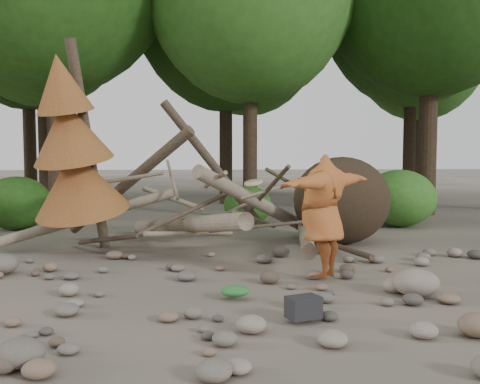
{
  "coord_description": "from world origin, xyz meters",
  "views": [
    {
      "loc": [
        -0.65,
        -7.51,
        2.06
      ],
      "look_at": [
        0.07,
        1.5,
        1.4
      ],
      "focal_mm": 40.0,
      "sensor_mm": 36.0,
      "label": 1
    }
  ],
  "objects": [
    {
      "name": "ground",
      "position": [
        0.0,
        0.0,
        0.0
      ],
      "size": [
        120.0,
        120.0,
        0.0
      ],
      "primitive_type": "plane",
      "color": "#514C44",
      "rests_on": "ground"
    },
    {
      "name": "deadfall_pile",
      "position": [
        2.02,
        4.24,
        0.95
      ],
      "size": [
        8.55,
        5.24,
        3.3
      ],
      "color": "#332619",
      "rests_on": "ground"
    },
    {
      "name": "dead_conifer",
      "position": [
        -3.12,
        3.37,
        2.11
      ],
      "size": [
        2.06,
        2.16,
        4.35
      ],
      "color": "#4C3F30",
      "rests_on": "ground"
    },
    {
      "name": "bush_left",
      "position": [
        -5.5,
        7.2,
        0.72
      ],
      "size": [
        1.8,
        1.8,
        1.44
      ],
      "primitive_type": "ellipsoid",
      "color": "#224E14",
      "rests_on": "ground"
    },
    {
      "name": "bush_mid",
      "position": [
        0.8,
        7.8,
        0.56
      ],
      "size": [
        1.4,
        1.4,
        1.12
      ],
      "primitive_type": "ellipsoid",
      "color": "#2D631C",
      "rests_on": "ground"
    },
    {
      "name": "bush_right",
      "position": [
        5.0,
        7.0,
        0.8
      ],
      "size": [
        2.0,
        2.0,
        1.6
      ],
      "primitive_type": "ellipsoid",
      "color": "#387524",
      "rests_on": "ground"
    },
    {
      "name": "frisbee_thrower",
      "position": [
        1.33,
        0.79,
        1.06
      ],
      "size": [
        2.41,
        2.16,
        1.96
      ],
      "color": "#A45425",
      "rests_on": "ground"
    },
    {
      "name": "backpack",
      "position": [
        0.63,
        -1.23,
        0.13
      ],
      "size": [
        0.46,
        0.39,
        0.26
      ],
      "primitive_type": "cube",
      "rotation": [
        0.0,
        0.0,
        0.36
      ],
      "color": "black",
      "rests_on": "ground"
    },
    {
      "name": "cloth_green",
      "position": [
        -0.13,
        -0.16,
        0.08
      ],
      "size": [
        0.41,
        0.34,
        0.15
      ],
      "primitive_type": "ellipsoid",
      "color": "#2B6D2D",
      "rests_on": "ground"
    },
    {
      "name": "cloth_orange",
      "position": [
        0.72,
        -0.63,
        0.06
      ],
      "size": [
        0.35,
        0.29,
        0.13
      ],
      "primitive_type": "ellipsoid",
      "color": "#B8761F",
      "rests_on": "ground"
    },
    {
      "name": "boulder_front_left",
      "position": [
        -2.35,
        -2.36,
        0.14
      ],
      "size": [
        0.48,
        0.43,
        0.29
      ],
      "primitive_type": "ellipsoid",
      "color": "#625B52",
      "rests_on": "ground"
    },
    {
      "name": "boulder_front_right",
      "position": [
        2.48,
        -1.88,
        0.13
      ],
      "size": [
        0.45,
        0.4,
        0.27
      ],
      "primitive_type": "ellipsoid",
      "color": "brown",
      "rests_on": "ground"
    },
    {
      "name": "boulder_mid_right",
      "position": [
        2.48,
        -0.17,
        0.2
      ],
      "size": [
        0.66,
        0.6,
        0.4
      ],
      "primitive_type": "ellipsoid",
      "color": "gray",
      "rests_on": "ground"
    },
    {
      "name": "boulder_mid_left",
      "position": [
        -3.99,
        1.74,
        0.18
      ],
      "size": [
        0.59,
        0.53,
        0.35
      ],
      "primitive_type": "ellipsoid",
      "color": "#686058",
      "rests_on": "ground"
    }
  ]
}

